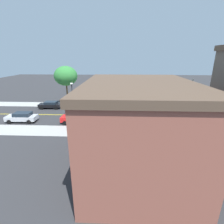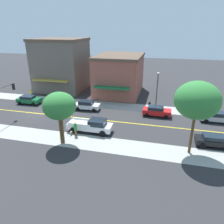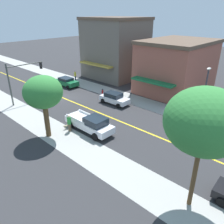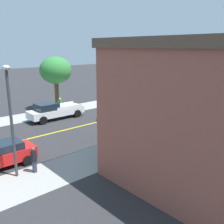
{
  "view_description": "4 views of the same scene",
  "coord_description": "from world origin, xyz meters",
  "px_view_note": "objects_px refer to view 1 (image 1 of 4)",
  "views": [
    {
      "loc": [
        -27.43,
        12.06,
        9.67
      ],
      "look_at": [
        -1.58,
        13.19,
        1.17
      ],
      "focal_mm": 26.95,
      "sensor_mm": 36.0,
      "label": 1
    },
    {
      "loc": [
        27.33,
        19.3,
        12.89
      ],
      "look_at": [
        0.59,
        12.58,
        1.7
      ],
      "focal_mm": 33.78,
      "sensor_mm": 36.0,
      "label": 2
    },
    {
      "loc": [
        17.39,
        26.46,
        11.58
      ],
      "look_at": [
        1.07,
        11.13,
        1.45
      ],
      "focal_mm": 35.71,
      "sensor_mm": 36.0,
      "label": 3
    },
    {
      "loc": [
        -19.35,
        23.21,
        7.38
      ],
      "look_at": [
        -2.43,
        8.16,
        1.54
      ],
      "focal_mm": 40.87,
      "sensor_mm": 36.0,
      "label": 4
    }
  ],
  "objects_px": {
    "white_sedan_left_curb": "(151,119)",
    "pedestrian_black_shirt": "(81,123)",
    "traffic_light_mast": "(196,90)",
    "small_dog": "(137,106)",
    "street_tree_left_near": "(138,83)",
    "parking_meter": "(144,123)",
    "silver_sedan_left_curb": "(22,117)",
    "fire_hydrant": "(183,127)",
    "pedestrian_green_shirt": "(134,102)",
    "street_tree_right_corner": "(66,76)",
    "street_lamp": "(73,101)",
    "black_sedan_right_curb": "(50,105)",
    "white_pickup_truck": "(126,105)",
    "red_sedan_left_curb": "(76,118)"
  },
  "relations": [
    {
      "from": "traffic_light_mast",
      "to": "small_dog",
      "type": "relative_size",
      "value": 8.45
    },
    {
      "from": "white_sedan_left_curb",
      "to": "white_pickup_truck",
      "type": "relative_size",
      "value": 0.73
    },
    {
      "from": "silver_sedan_left_curb",
      "to": "white_pickup_truck",
      "type": "height_order",
      "value": "white_pickup_truck"
    },
    {
      "from": "fire_hydrant",
      "to": "street_lamp",
      "type": "distance_m",
      "value": 15.7
    },
    {
      "from": "white_pickup_truck",
      "to": "black_sedan_right_curb",
      "type": "bearing_deg",
      "value": 0.38
    },
    {
      "from": "street_tree_left_near",
      "to": "white_pickup_truck",
      "type": "bearing_deg",
      "value": 145.98
    },
    {
      "from": "fire_hydrant",
      "to": "pedestrian_green_shirt",
      "type": "bearing_deg",
      "value": 28.99
    },
    {
      "from": "traffic_light_mast",
      "to": "pedestrian_black_shirt",
      "type": "relative_size",
      "value": 3.51
    },
    {
      "from": "street_tree_left_near",
      "to": "white_pickup_truck",
      "type": "height_order",
      "value": "street_tree_left_near"
    },
    {
      "from": "silver_sedan_left_curb",
      "to": "black_sedan_right_curb",
      "type": "height_order",
      "value": "silver_sedan_left_curb"
    },
    {
      "from": "small_dog",
      "to": "silver_sedan_left_curb",
      "type": "bearing_deg",
      "value": 118.22
    },
    {
      "from": "street_tree_right_corner",
      "to": "black_sedan_right_curb",
      "type": "relative_size",
      "value": 1.87
    },
    {
      "from": "street_tree_left_near",
      "to": "street_lamp",
      "type": "distance_m",
      "value": 16.44
    },
    {
      "from": "white_sedan_left_curb",
      "to": "black_sedan_right_curb",
      "type": "distance_m",
      "value": 19.75
    },
    {
      "from": "street_lamp",
      "to": "traffic_light_mast",
      "type": "bearing_deg",
      "value": -64.16
    },
    {
      "from": "white_pickup_truck",
      "to": "pedestrian_green_shirt",
      "type": "xyz_separation_m",
      "value": [
        1.52,
        -1.6,
        0.07
      ]
    },
    {
      "from": "street_tree_left_near",
      "to": "pedestrian_black_shirt",
      "type": "distance_m",
      "value": 16.49
    },
    {
      "from": "fire_hydrant",
      "to": "black_sedan_right_curb",
      "type": "xyz_separation_m",
      "value": [
        9.13,
        22.48,
        0.37
      ]
    },
    {
      "from": "traffic_light_mast",
      "to": "pedestrian_black_shirt",
      "type": "bearing_deg",
      "value": -62.41
    },
    {
      "from": "street_tree_right_corner",
      "to": "pedestrian_green_shirt",
      "type": "relative_size",
      "value": 4.33
    },
    {
      "from": "street_tree_left_near",
      "to": "black_sedan_right_curb",
      "type": "bearing_deg",
      "value": 101.8
    },
    {
      "from": "red_sedan_left_curb",
      "to": "black_sedan_right_curb",
      "type": "bearing_deg",
      "value": -46.05
    },
    {
      "from": "pedestrian_black_shirt",
      "to": "black_sedan_right_curb",
      "type": "bearing_deg",
      "value": -22.88
    },
    {
      "from": "street_tree_left_near",
      "to": "silver_sedan_left_curb",
      "type": "distance_m",
      "value": 22.19
    },
    {
      "from": "red_sedan_left_curb",
      "to": "pedestrian_green_shirt",
      "type": "bearing_deg",
      "value": -135.91
    },
    {
      "from": "small_dog",
      "to": "pedestrian_black_shirt",
      "type": "bearing_deg",
      "value": 143.89
    },
    {
      "from": "parking_meter",
      "to": "pedestrian_green_shirt",
      "type": "xyz_separation_m",
      "value": [
        10.81,
        0.49,
        0.02
      ]
    },
    {
      "from": "black_sedan_right_curb",
      "to": "white_pickup_truck",
      "type": "height_order",
      "value": "white_pickup_truck"
    },
    {
      "from": "fire_hydrant",
      "to": "small_dog",
      "type": "relative_size",
      "value": 1.13
    },
    {
      "from": "white_sedan_left_curb",
      "to": "pedestrian_black_shirt",
      "type": "height_order",
      "value": "pedestrian_black_shirt"
    },
    {
      "from": "street_tree_right_corner",
      "to": "white_sedan_left_curb",
      "type": "bearing_deg",
      "value": -121.55
    },
    {
      "from": "white_sedan_left_curb",
      "to": "small_dog",
      "type": "height_order",
      "value": "white_sedan_left_curb"
    },
    {
      "from": "street_tree_left_near",
      "to": "fire_hydrant",
      "type": "height_order",
      "value": "street_tree_left_near"
    },
    {
      "from": "black_sedan_right_curb",
      "to": "pedestrian_black_shirt",
      "type": "relative_size",
      "value": 2.68
    },
    {
      "from": "street_tree_left_near",
      "to": "parking_meter",
      "type": "xyz_separation_m",
      "value": [
        -12.86,
        0.32,
        -3.69
      ]
    },
    {
      "from": "street_tree_left_near",
      "to": "silver_sedan_left_curb",
      "type": "relative_size",
      "value": 1.36
    },
    {
      "from": "street_tree_left_near",
      "to": "parking_meter",
      "type": "distance_m",
      "value": 13.38
    },
    {
      "from": "street_lamp",
      "to": "silver_sedan_left_curb",
      "type": "height_order",
      "value": "street_lamp"
    },
    {
      "from": "silver_sedan_left_curb",
      "to": "black_sedan_right_curb",
      "type": "bearing_deg",
      "value": -103.57
    },
    {
      "from": "traffic_light_mast",
      "to": "silver_sedan_left_curb",
      "type": "distance_m",
      "value": 30.66
    },
    {
      "from": "fire_hydrant",
      "to": "traffic_light_mast",
      "type": "distance_m",
      "value": 11.74
    },
    {
      "from": "silver_sedan_left_curb",
      "to": "white_sedan_left_curb",
      "type": "distance_m",
      "value": 19.9
    },
    {
      "from": "red_sedan_left_curb",
      "to": "silver_sedan_left_curb",
      "type": "height_order",
      "value": "red_sedan_left_curb"
    },
    {
      "from": "traffic_light_mast",
      "to": "pedestrian_black_shirt",
      "type": "xyz_separation_m",
      "value": [
        -10.28,
        19.67,
        -2.95
      ]
    },
    {
      "from": "fire_hydrant",
      "to": "black_sedan_right_curb",
      "type": "distance_m",
      "value": 24.27
    },
    {
      "from": "street_lamp",
      "to": "pedestrian_black_shirt",
      "type": "distance_m",
      "value": 3.31
    },
    {
      "from": "traffic_light_mast",
      "to": "street_lamp",
      "type": "height_order",
      "value": "street_lamp"
    },
    {
      "from": "white_sedan_left_curb",
      "to": "small_dog",
      "type": "xyz_separation_m",
      "value": [
        8.82,
        1.12,
        -0.47
      ]
    },
    {
      "from": "small_dog",
      "to": "street_lamp",
      "type": "bearing_deg",
      "value": 140.2
    },
    {
      "from": "silver_sedan_left_curb",
      "to": "black_sedan_right_curb",
      "type": "xyz_separation_m",
      "value": [
        7.31,
        -1.56,
        -0.05
      ]
    }
  ]
}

